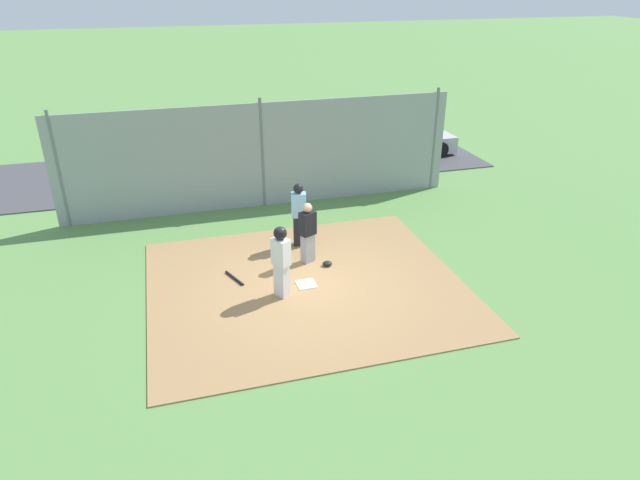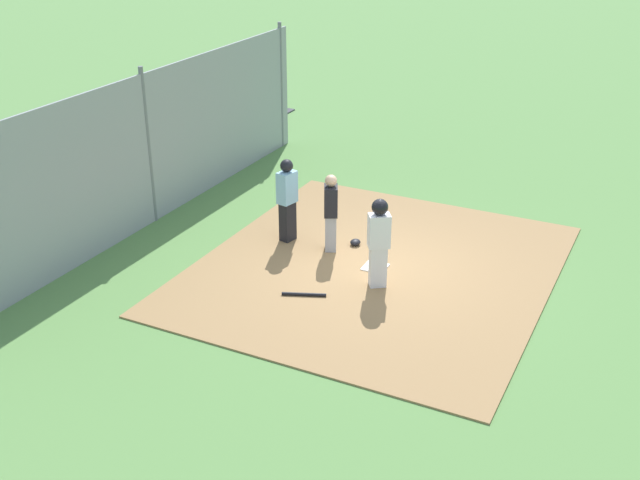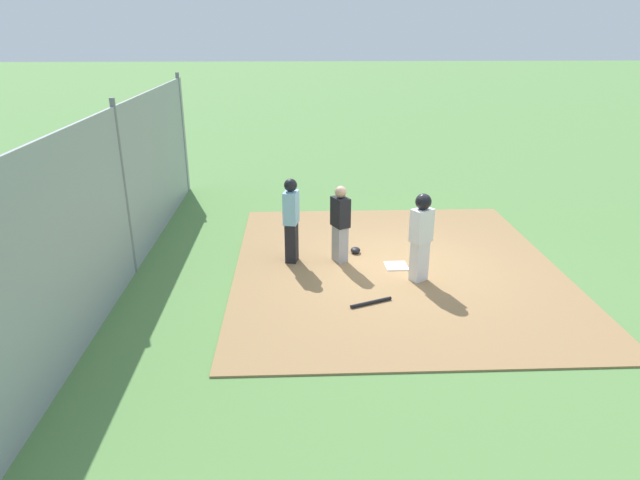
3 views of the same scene
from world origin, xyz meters
TOP-DOWN VIEW (x-y plane):
  - ground_plane at (0.00, 0.00)m, footprint 140.00×140.00m
  - dirt_infield at (0.00, 0.00)m, footprint 7.20×6.40m
  - home_plate at (0.00, 0.00)m, footprint 0.45×0.45m
  - catcher at (-0.34, -1.11)m, footprint 0.46×0.40m
  - umpire at (-0.36, -2.09)m, footprint 0.43×0.33m
  - runner at (0.64, 0.31)m, footprint 0.43×0.46m
  - baseball_bat at (1.58, -0.71)m, footprint 0.36×0.76m
  - catcher_mask at (-0.74, -0.74)m, footprint 0.24×0.20m
  - backstop_fence at (0.00, -5.18)m, footprint 12.00×0.10m
  - parking_lot at (0.00, -9.13)m, footprint 18.00×5.20m
  - parked_car_silver at (-6.23, -8.91)m, footprint 4.23×1.93m

SIDE VIEW (x-z plane):
  - ground_plane at x=0.00m, z-range 0.00..0.00m
  - dirt_infield at x=0.00m, z-range 0.00..0.03m
  - parking_lot at x=0.00m, z-range 0.00..0.04m
  - home_plate at x=0.00m, z-range 0.03..0.05m
  - baseball_bat at x=1.58m, z-range 0.03..0.09m
  - catcher_mask at x=-0.74m, z-range 0.03..0.15m
  - parked_car_silver at x=-6.23m, z-range -0.03..1.25m
  - catcher at x=-0.34m, z-range 0.06..1.64m
  - umpire at x=-0.36m, z-range 0.07..1.81m
  - runner at x=0.64m, z-range 0.16..1.85m
  - backstop_fence at x=0.00m, z-range -0.07..3.28m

